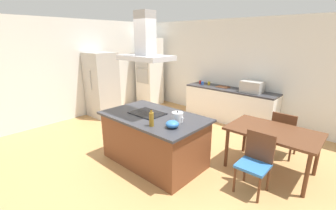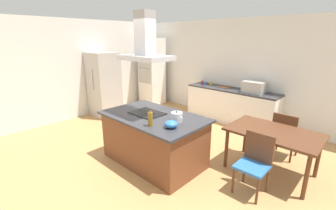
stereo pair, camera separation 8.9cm
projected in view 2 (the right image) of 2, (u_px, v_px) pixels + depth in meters
name	position (u px, v px, depth m)	size (l,w,h in m)	color
ground	(201.00, 136.00, 5.30)	(16.00, 16.00, 0.00)	tan
wall_back	(241.00, 71.00, 6.13)	(7.20, 0.10, 2.70)	white
wall_left	(99.00, 67.00, 6.83)	(0.10, 8.80, 2.70)	white
kitchen_island	(154.00, 139.00, 4.13)	(1.86, 1.13, 0.90)	brown
cooktop	(147.00, 113.00, 4.10)	(0.60, 0.44, 0.01)	black
tea_kettle	(177.00, 117.00, 3.68)	(0.24, 0.19, 0.18)	silver
olive_oil_bottle	(150.00, 119.00, 3.49)	(0.07, 0.07, 0.28)	olive
mixing_bowl	(171.00, 124.00, 3.44)	(0.21, 0.21, 0.11)	#2D6BB7
back_counter	(231.00, 105.00, 6.15)	(2.46, 0.62, 0.90)	white
countertop_microwave	(254.00, 87.00, 5.60)	(0.50, 0.38, 0.28)	#B2AFAA
coffee_mug_red	(202.00, 82.00, 6.70)	(0.08, 0.08, 0.09)	red
coffee_mug_blue	(204.00, 83.00, 6.56)	(0.08, 0.08, 0.09)	#2D56B2
coffee_mug_yellow	(211.00, 83.00, 6.53)	(0.08, 0.08, 0.09)	gold
cutting_board	(225.00, 87.00, 6.22)	(0.34, 0.24, 0.02)	brown
wall_oven_stack	(152.00, 72.00, 7.69)	(0.70, 0.66, 2.20)	white
refrigerator	(104.00, 85.00, 6.54)	(0.80, 0.73, 1.82)	#B2AFAA
dining_table	(273.00, 136.00, 3.73)	(1.40, 0.90, 0.75)	#59331E
chair_facing_back_wall	(285.00, 133.00, 4.24)	(0.42, 0.42, 0.89)	#2D6BB7
chair_facing_island	(255.00, 160.00, 3.31)	(0.42, 0.42, 0.89)	#2D6BB7
range_hood	(145.00, 45.00, 3.76)	(0.90, 0.55, 0.78)	#ADADB2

